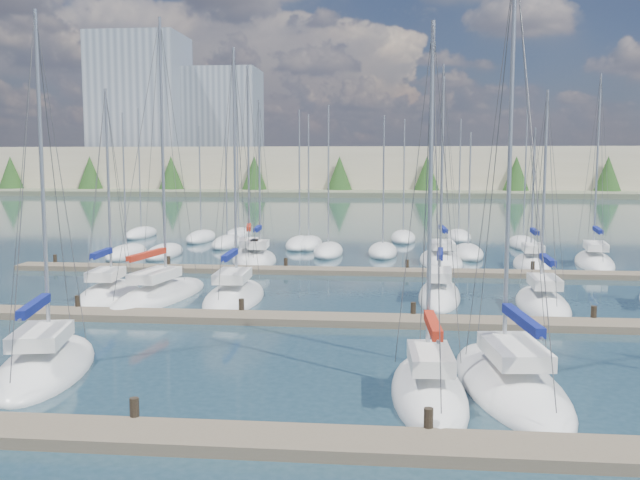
# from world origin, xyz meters

# --- Properties ---
(ground) EXTENTS (400.00, 400.00, 0.00)m
(ground) POSITION_xyz_m (0.00, 60.00, 0.00)
(ground) COLOR #243C48
(ground) RESTS_ON ground
(dock_near) EXTENTS (44.00, 1.93, 1.10)m
(dock_near) POSITION_xyz_m (0.00, 2.01, 0.15)
(dock_near) COLOR #6B5E4C
(dock_near) RESTS_ON ground
(dock_mid) EXTENTS (44.00, 1.93, 1.10)m
(dock_mid) POSITION_xyz_m (0.00, 16.01, 0.15)
(dock_mid) COLOR #6B5E4C
(dock_mid) RESTS_ON ground
(dock_far) EXTENTS (44.00, 1.93, 1.10)m
(dock_far) POSITION_xyz_m (0.00, 30.01, 0.15)
(dock_far) COLOR #6B5E4C
(dock_far) RESTS_ON ground
(sailboat_o) EXTENTS (2.67, 6.49, 12.26)m
(sailboat_o) POSITION_xyz_m (-6.41, 34.26, 0.20)
(sailboat_o) COLOR white
(sailboat_o) RESTS_ON ground
(sailboat_r) EXTENTS (3.69, 8.86, 14.03)m
(sailboat_r) POSITION_xyz_m (17.19, 35.89, 0.19)
(sailboat_r) COLOR white
(sailboat_r) RESTS_ON ground
(sailboat_h) EXTENTS (3.01, 6.99, 11.77)m
(sailboat_h) POSITION_xyz_m (-11.99, 20.57, 0.18)
(sailboat_h) COLOR white
(sailboat_h) RESTS_ON ground
(sailboat_i) EXTENTS (4.17, 9.88, 15.42)m
(sailboat_i) POSITION_xyz_m (-9.23, 20.65, 0.19)
(sailboat_i) COLOR white
(sailboat_i) RESTS_ON ground
(sailboat_c) EXTENTS (4.52, 8.30, 13.16)m
(sailboat_c) POSITION_xyz_m (-8.99, 7.68, 0.18)
(sailboat_c) COLOR white
(sailboat_c) RESTS_ON ground
(sailboat_k) EXTENTS (2.77, 8.22, 12.43)m
(sailboat_k) POSITION_xyz_m (5.54, 22.36, 0.19)
(sailboat_k) COLOR white
(sailboat_k) RESTS_ON ground
(sailboat_d) EXTENTS (2.60, 7.45, 12.26)m
(sailboat_d) POSITION_xyz_m (4.18, 6.26, 0.19)
(sailboat_d) COLOR white
(sailboat_d) RESTS_ON ground
(sailboat_j) EXTENTS (3.15, 8.34, 13.83)m
(sailboat_j) POSITION_xyz_m (-5.22, 20.79, 0.18)
(sailboat_j) COLOR white
(sailboat_j) RESTS_ON ground
(sailboat_l) EXTENTS (2.65, 7.50, 11.49)m
(sailboat_l) POSITION_xyz_m (10.51, 20.51, 0.18)
(sailboat_l) COLOR white
(sailboat_l) RESTS_ON ground
(sailboat_e) EXTENTS (3.96, 9.45, 14.42)m
(sailboat_e) POSITION_xyz_m (6.82, 7.43, 0.18)
(sailboat_e) COLOR white
(sailboat_e) RESTS_ON ground
(sailboat_n) EXTENTS (3.95, 8.52, 14.76)m
(sailboat_n) POSITION_xyz_m (-7.38, 35.47, 0.20)
(sailboat_n) COLOR white
(sailboat_n) RESTS_ON ground
(sailboat_q) EXTENTS (2.82, 6.95, 10.23)m
(sailboat_q) POSITION_xyz_m (12.59, 34.30, 0.18)
(sailboat_q) COLOR white
(sailboat_q) RESTS_ON ground
(sailboat_p) EXTENTS (3.25, 8.90, 14.77)m
(sailboat_p) POSITION_xyz_m (6.50, 35.62, 0.18)
(sailboat_p) COLOR white
(sailboat_p) RESTS_ON ground
(distant_boats) EXTENTS (36.93, 20.75, 13.30)m
(distant_boats) POSITION_xyz_m (-4.34, 43.76, 0.29)
(distant_boats) COLOR #9EA0A5
(distant_boats) RESTS_ON ground
(shoreline) EXTENTS (400.00, 60.00, 38.00)m
(shoreline) POSITION_xyz_m (-13.29, 149.77, 7.44)
(shoreline) COLOR #666B51
(shoreline) RESTS_ON ground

